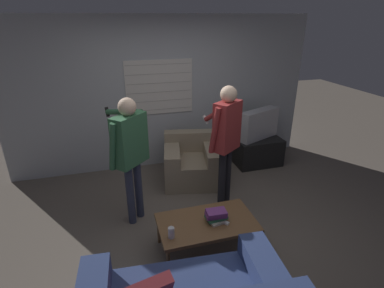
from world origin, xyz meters
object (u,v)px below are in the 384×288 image
object	(u,v)px
person_right_standing	(226,134)
person_left_standing	(130,146)
book_stack	(216,216)
soda_can	(171,233)
tv	(259,124)
spare_remote	(224,222)
armchair_beige	(192,162)
coffee_table	(207,224)

from	to	relation	value
person_right_standing	person_left_standing	bearing A→B (deg)	144.60
book_stack	person_left_standing	bearing A→B (deg)	134.52
soda_can	tv	bearing A→B (deg)	44.93
person_left_standing	spare_remote	world-z (taller)	person_left_standing
armchair_beige	book_stack	xyz separation A→B (m)	(-0.19, -1.64, 0.16)
book_stack	coffee_table	bearing A→B (deg)	168.14
tv	person_left_standing	size ratio (longest dim) A/B	0.49
person_left_standing	person_right_standing	world-z (taller)	person_right_standing
person_left_standing	coffee_table	bearing A→B (deg)	-92.08
tv	soda_can	bearing A→B (deg)	23.09
person_right_standing	tv	bearing A→B (deg)	9.64
armchair_beige	book_stack	size ratio (longest dim) A/B	4.13
tv	book_stack	xyz separation A→B (m)	(-1.50, -1.91, -0.28)
spare_remote	person_left_standing	bearing A→B (deg)	98.88
person_left_standing	soda_can	distance (m)	1.17
coffee_table	spare_remote	bearing A→B (deg)	-22.97
person_right_standing	soda_can	world-z (taller)	person_right_standing
coffee_table	person_left_standing	xyz separation A→B (m)	(-0.72, 0.82, 0.70)
armchair_beige	person_left_standing	distance (m)	1.50
armchair_beige	person_left_standing	bearing A→B (deg)	50.38
person_right_standing	book_stack	world-z (taller)	person_right_standing
person_right_standing	spare_remote	bearing A→B (deg)	-147.17
book_stack	spare_remote	bearing A→B (deg)	-36.11
person_right_standing	spare_remote	world-z (taller)	person_right_standing
tv	soda_can	size ratio (longest dim) A/B	6.48
spare_remote	book_stack	bearing A→B (deg)	107.62
armchair_beige	soda_can	world-z (taller)	armchair_beige
armchair_beige	tv	world-z (taller)	tv
spare_remote	tv	bearing A→B (deg)	17.55
coffee_table	spare_remote	size ratio (longest dim) A/B	8.47
tv	spare_remote	xyz separation A→B (m)	(-1.43, -1.96, -0.34)
person_right_standing	soda_can	xyz separation A→B (m)	(-0.96, -0.96, -0.63)
soda_can	spare_remote	xyz separation A→B (m)	(0.61, 0.08, -0.05)
person_right_standing	soda_can	distance (m)	1.50
book_stack	tv	bearing A→B (deg)	51.79
book_stack	spare_remote	world-z (taller)	book_stack
spare_remote	person_right_standing	bearing A→B (deg)	31.84
book_stack	soda_can	distance (m)	0.55
person_right_standing	soda_can	size ratio (longest dim) A/B	13.68
coffee_table	person_right_standing	size ratio (longest dim) A/B	0.63
soda_can	spare_remote	world-z (taller)	soda_can
person_right_standing	book_stack	size ratio (longest dim) A/B	6.87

